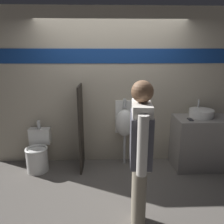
% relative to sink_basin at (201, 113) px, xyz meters
% --- Properties ---
extents(ground_plane, '(16.00, 16.00, 0.00)m').
position_rel_sink_basin_xyz_m(ground_plane, '(-1.54, -0.34, -0.97)').
color(ground_plane, '#5B5651').
extents(display_wall, '(4.27, 0.07, 2.70)m').
position_rel_sink_basin_xyz_m(display_wall, '(-1.54, 0.26, 0.39)').
color(display_wall, '#B2A893').
rests_on(display_wall, ground_plane).
extents(sink_counter, '(0.99, 0.57, 0.90)m').
position_rel_sink_basin_xyz_m(sink_counter, '(0.05, -0.06, -0.52)').
color(sink_counter, gray).
rests_on(sink_counter, ground_plane).
extents(sink_basin, '(0.41, 0.41, 0.27)m').
position_rel_sink_basin_xyz_m(sink_basin, '(0.00, 0.00, 0.00)').
color(sink_basin, white).
rests_on(sink_basin, sink_counter).
extents(cell_phone, '(0.07, 0.14, 0.01)m').
position_rel_sink_basin_xyz_m(cell_phone, '(-0.25, -0.17, -0.06)').
color(cell_phone, black).
rests_on(cell_phone, sink_counter).
extents(divider_near_counter, '(0.03, 0.53, 1.47)m').
position_rel_sink_basin_xyz_m(divider_near_counter, '(-2.06, -0.03, -0.24)').
color(divider_near_counter, '#28231E').
rests_on(divider_near_counter, ground_plane).
extents(urinal_near_counter, '(0.34, 0.29, 1.19)m').
position_rel_sink_basin_xyz_m(urinal_near_counter, '(-1.30, 0.09, -0.19)').
color(urinal_near_counter, silver).
rests_on(urinal_near_counter, ground_plane).
extents(toilet, '(0.38, 0.54, 0.82)m').
position_rel_sink_basin_xyz_m(toilet, '(-2.81, -0.07, -0.68)').
color(toilet, white).
rests_on(toilet, ground_plane).
extents(person_in_vest, '(0.26, 0.60, 1.71)m').
position_rel_sink_basin_xyz_m(person_in_vest, '(-1.27, -1.42, 0.02)').
color(person_in_vest, gray).
rests_on(person_in_vest, ground_plane).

